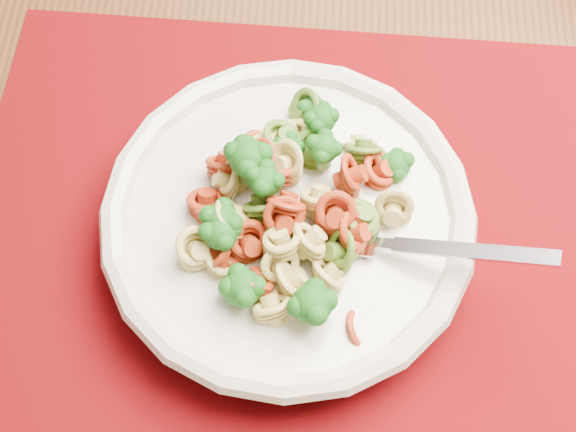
{
  "coord_description": "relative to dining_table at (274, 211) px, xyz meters",
  "views": [
    {
      "loc": [
        -0.26,
        -0.83,
        1.33
      ],
      "look_at": [
        -0.27,
        -0.57,
        0.82
      ],
      "focal_mm": 50.0,
      "sensor_mm": 36.0,
      "label": 1
    }
  ],
  "objects": [
    {
      "name": "fork",
      "position": [
        0.06,
        -0.09,
        0.14
      ],
      "size": [
        0.18,
        0.07,
        0.08
      ],
      "primitive_type": null,
      "rotation": [
        0.0,
        -0.35,
        -0.24
      ],
      "color": "silver",
      "rests_on": "pasta_bowl"
    },
    {
      "name": "pasta_bowl",
      "position": [
        0.01,
        -0.07,
        0.13
      ],
      "size": [
        0.27,
        0.27,
        0.05
      ],
      "color": "beige",
      "rests_on": "placemat"
    },
    {
      "name": "pasta_broccoli_heap",
      "position": [
        0.01,
        -0.07,
        0.14
      ],
      "size": [
        0.23,
        0.23,
        0.06
      ],
      "primitive_type": null,
      "color": "tan",
      "rests_on": "pasta_bowl"
    },
    {
      "name": "placemat",
      "position": [
        0.01,
        -0.06,
        0.1
      ],
      "size": [
        0.51,
        0.41,
        0.0
      ],
      "primitive_type": "cube",
      "rotation": [
        0.0,
        0.0,
        -0.07
      ],
      "color": "#5C0307",
      "rests_on": "dining_table"
    },
    {
      "name": "dining_table",
      "position": [
        0.0,
        0.0,
        0.0
      ],
      "size": [
        1.59,
        1.05,
        0.78
      ],
      "rotation": [
        0.0,
        0.0,
        -0.04
      ],
      "color": "#563018",
      "rests_on": "ground"
    }
  ]
}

